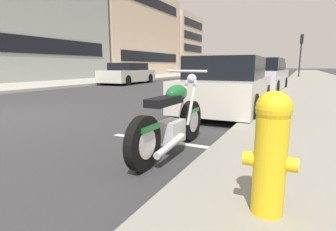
# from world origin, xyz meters

# --- Properties ---
(sidewalk_near_curb) EXTENTS (120.00, 4.40, 0.14)m
(sidewalk_near_curb) POSITION_xyz_m (12.00, -7.30, 0.07)
(sidewalk_near_curb) COLOR gray
(sidewalk_near_curb) RESTS_ON ground
(sidewalk_far_curb) EXTENTS (120.00, 5.00, 0.14)m
(sidewalk_far_curb) POSITION_xyz_m (12.00, 7.50, 0.07)
(sidewalk_far_curb) COLOR #ADA89E
(sidewalk_far_curb) RESTS_ON ground
(parking_stall_stripe) EXTENTS (0.12, 2.20, 0.01)m
(parking_stall_stripe) POSITION_xyz_m (0.00, -4.40, 0.00)
(parking_stall_stripe) COLOR silver
(parking_stall_stripe) RESTS_ON ground
(parked_motorcycle) EXTENTS (2.03, 0.62, 1.11)m
(parked_motorcycle) POSITION_xyz_m (-0.42, -4.57, 0.43)
(parked_motorcycle) COLOR black
(parked_motorcycle) RESTS_ON ground
(parked_car_at_intersection) EXTENTS (4.20, 1.88, 1.39)m
(parked_car_at_intersection) POSITION_xyz_m (3.26, -4.41, 0.66)
(parked_car_at_intersection) COLOR beige
(parked_car_at_intersection) RESTS_ON ground
(parked_car_across_street) EXTENTS (4.50, 1.97, 1.50)m
(parked_car_across_street) POSITION_xyz_m (9.26, -4.51, 0.71)
(parked_car_across_street) COLOR silver
(parked_car_across_street) RESTS_ON ground
(parked_car_behind_motorcycle) EXTENTS (4.64, 1.96, 1.37)m
(parked_car_behind_motorcycle) POSITION_xyz_m (15.24, -4.26, 0.65)
(parked_car_behind_motorcycle) COLOR silver
(parked_car_behind_motorcycle) RESTS_ON ground
(crossing_truck) EXTENTS (2.43, 5.74, 1.94)m
(crossing_truck) POSITION_xyz_m (34.03, 2.68, 0.89)
(crossing_truck) COLOR #141947
(crossing_truck) RESTS_ON ground
(car_opposite_curb) EXTENTS (4.63, 2.09, 1.35)m
(car_opposite_curb) POSITION_xyz_m (11.15, 4.16, 0.65)
(car_opposite_curb) COLOR beige
(car_opposite_curb) RESTS_ON ground
(fire_hydrant) EXTENTS (0.24, 0.36, 0.87)m
(fire_hydrant) POSITION_xyz_m (-1.71, -5.94, 0.60)
(fire_hydrant) COLOR gold
(fire_hydrant) RESTS_ON sidewalk_near_curb
(traffic_signal_near_corner) EXTENTS (0.36, 0.28, 3.91)m
(traffic_signal_near_corner) POSITION_xyz_m (25.11, -5.87, 2.97)
(traffic_signal_near_corner) COLOR black
(traffic_signal_near_corner) RESTS_ON sidewalk_near_curb
(townhouse_mid_block) EXTENTS (13.79, 8.81, 11.40)m
(townhouse_mid_block) POSITION_xyz_m (9.51, 14.17, 5.70)
(townhouse_mid_block) COLOR #939993
(townhouse_mid_block) RESTS_ON ground
(townhouse_behind_pole) EXTENTS (15.16, 9.69, 9.85)m
(townhouse_behind_pole) POSITION_xyz_m (24.47, 14.61, 4.93)
(townhouse_behind_pole) COLOR beige
(townhouse_behind_pole) RESTS_ON ground
(townhouse_near_left) EXTENTS (9.08, 11.73, 9.12)m
(townhouse_near_left) POSITION_xyz_m (37.62, 15.62, 4.56)
(townhouse_near_left) COLOR beige
(townhouse_near_left) RESTS_ON ground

